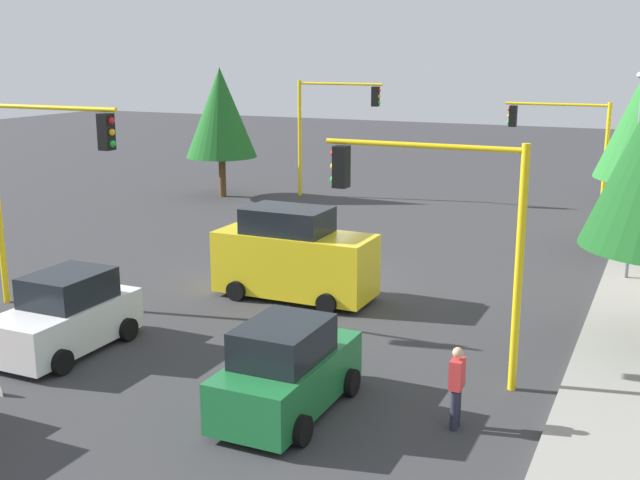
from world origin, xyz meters
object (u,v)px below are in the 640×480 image
Objects in this scene: street_lamp_curbside at (637,150)px; delivery_van_yellow at (294,257)px; traffic_signal_near_right at (40,166)px; traffic_signal_far_right at (331,116)px; traffic_signal_near_left at (437,211)px; car_green at (287,371)px; tree_opposite_side at (221,113)px; car_white at (66,316)px; traffic_signal_far_left at (563,135)px; pedestrian_crossing at (457,385)px.

delivery_van_yellow is (5.61, -9.08, -3.07)m from street_lamp_curbside.
traffic_signal_near_right is 20.00m from traffic_signal_far_right.
car_green is (3.05, -2.19, -2.97)m from traffic_signal_near_left.
delivery_van_yellow is (-4.00, 5.86, -2.93)m from traffic_signal_near_right.
tree_opposite_side is 22.00m from car_white.
traffic_signal_far_left is 0.79× the size of tree_opposite_side.
car_white is at bearing -90.39° from pedestrian_crossing.
tree_opposite_side is 1.67× the size of car_green.
street_lamp_curbside is at bearing 67.45° from tree_opposite_side.
street_lamp_curbside reaches higher than pedestrian_crossing.
pedestrian_crossing is at bearing 29.40° from traffic_signal_far_right.
pedestrian_crossing is at bearing 3.12° from traffic_signal_far_left.
traffic_signal_far_left is 11.01m from street_lamp_curbside.
car_white is at bearing -27.25° from delivery_van_yellow.
pedestrian_crossing is (0.07, 9.94, 0.01)m from car_white.
pedestrian_crossing is (22.32, 12.58, -3.28)m from traffic_signal_far_right.
street_lamp_curbside is (10.39, 14.94, 0.16)m from traffic_signal_far_right.
traffic_signal_near_right is at bearing -130.39° from car_white.
traffic_signal_near_right is 0.85× the size of street_lamp_curbside.
car_white is (22.25, 2.64, -3.29)m from traffic_signal_far_right.
street_lamp_curbside is at bearing 55.18° from traffic_signal_far_right.
pedestrian_crossing is (6.32, 6.72, -0.37)m from delivery_van_yellow.
traffic_signal_far_left is 1.33× the size of car_white.
traffic_signal_near_left is at bearing 42.79° from tree_opposite_side.
traffic_signal_far_left is 1.32× the size of car_green.
traffic_signal_near_left is at bearing -20.21° from street_lamp_curbside.
delivery_van_yellow is (16.00, -5.50, -2.42)m from traffic_signal_far_left.
pedestrian_crossing is (22.32, 1.22, -2.79)m from traffic_signal_far_left.
traffic_signal_near_left is 1.40× the size of car_white.
street_lamp_curbside reaches higher than delivery_van_yellow.
tree_opposite_side is at bearing -145.49° from car_green.
traffic_signal_far_right reaches higher than pedestrian_crossing.
delivery_van_yellow is 1.23× the size of car_white.
traffic_signal_far_left is at bearing 96.86° from tree_opposite_side.
street_lamp_curbside reaches higher than car_white.
traffic_signal_near_left is 7.31m from delivery_van_yellow.
delivery_van_yellow is at bearing -18.97° from traffic_signal_far_left.
traffic_signal_near_right is 18.75m from tree_opposite_side.
delivery_van_yellow is at bearing 152.75° from car_white.
traffic_signal_near_right reaches higher than delivery_van_yellow.
traffic_signal_near_right is 23.01m from traffic_signal_far_left.
delivery_van_yellow is at bearing -133.24° from pedestrian_crossing.
delivery_van_yellow is at bearing -58.29° from street_lamp_curbside.
traffic_signal_far_left reaches higher than pedestrian_crossing.
tree_opposite_side is 18.14m from delivery_van_yellow.
traffic_signal_near_right is 1.53× the size of car_white.
traffic_signal_far_left reaches higher than delivery_van_yellow.
delivery_van_yellow is at bearing 20.11° from traffic_signal_far_right.
car_green is 3.45m from pedestrian_crossing.
tree_opposite_side is (2.00, -5.26, 0.13)m from traffic_signal_far_right.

